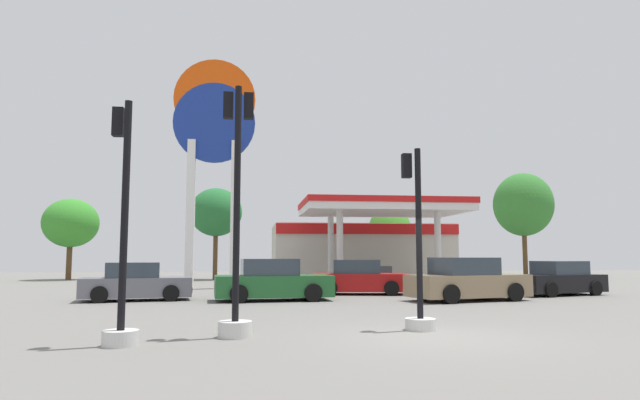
% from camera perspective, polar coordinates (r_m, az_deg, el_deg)
% --- Properties ---
extents(ground_plane, '(90.00, 90.00, 0.00)m').
position_cam_1_polar(ground_plane, '(11.88, 11.81, -13.80)').
color(ground_plane, slate).
rests_on(ground_plane, ground).
extents(gas_station, '(10.81, 12.64, 4.49)m').
position_cam_1_polar(gas_station, '(34.37, 4.27, -5.13)').
color(gas_station, beige).
rests_on(gas_station, ground).
extents(station_pole_sign, '(4.21, 0.56, 11.89)m').
position_cam_1_polar(station_pole_sign, '(29.02, -10.98, 6.06)').
color(station_pole_sign, white).
rests_on(station_pole_sign, ground).
extents(car_0, '(4.15, 2.30, 1.41)m').
position_cam_1_polar(car_0, '(21.69, -18.61, -8.21)').
color(car_0, black).
rests_on(car_0, ground).
extents(car_1, '(4.45, 2.28, 1.54)m').
position_cam_1_polar(car_1, '(20.64, -4.94, -8.46)').
color(car_1, black).
rests_on(car_1, ground).
extents(car_2, '(4.28, 2.70, 1.43)m').
position_cam_1_polar(car_2, '(25.32, 23.52, -7.62)').
color(car_2, black).
rests_on(car_2, ground).
extents(car_3, '(4.34, 2.40, 1.47)m').
position_cam_1_polar(car_3, '(23.84, 4.14, -8.17)').
color(car_3, black).
rests_on(car_3, ground).
extents(car_4, '(4.75, 2.86, 1.59)m').
position_cam_1_polar(car_4, '(21.20, 15.07, -8.15)').
color(car_4, black).
rests_on(car_4, ground).
extents(traffic_signal_0, '(0.66, 0.69, 4.68)m').
position_cam_1_polar(traffic_signal_0, '(11.10, -19.95, -6.22)').
color(traffic_signal_0, silver).
rests_on(traffic_signal_0, ground).
extents(traffic_signal_1, '(0.69, 0.70, 4.16)m').
position_cam_1_polar(traffic_signal_1, '(12.79, 10.15, -7.25)').
color(traffic_signal_1, silver).
rests_on(traffic_signal_1, ground).
extents(traffic_signal_2, '(0.70, 0.71, 5.31)m').
position_cam_1_polar(traffic_signal_2, '(11.66, -8.70, -4.36)').
color(traffic_signal_2, silver).
rests_on(traffic_signal_2, ground).
extents(tree_0, '(3.68, 3.68, 5.50)m').
position_cam_1_polar(tree_0, '(41.01, -24.53, -2.21)').
color(tree_0, brown).
rests_on(tree_0, ground).
extents(tree_1, '(3.55, 3.55, 6.26)m').
position_cam_1_polar(tree_1, '(38.28, -10.77, -1.29)').
color(tree_1, brown).
rests_on(tree_1, ground).
extents(tree_2, '(3.00, 3.00, 5.11)m').
position_cam_1_polar(tree_2, '(39.84, 7.28, -2.92)').
color(tree_2, brown).
rests_on(tree_2, ground).
extents(tree_3, '(4.33, 4.33, 7.76)m').
position_cam_1_polar(tree_3, '(43.43, 20.41, -0.46)').
color(tree_3, brown).
rests_on(tree_3, ground).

